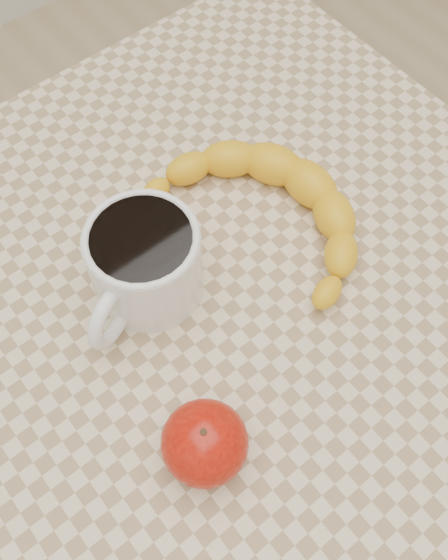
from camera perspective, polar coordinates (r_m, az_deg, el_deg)
ground at (r=1.40m, az=0.00°, el=-15.33°), size 3.00×3.00×0.00m
table at (r=0.77m, az=0.00°, el=-3.80°), size 0.80×0.80×0.75m
coffee_mug at (r=0.65m, az=-7.35°, el=1.61°), size 0.18×0.16×0.10m
orange_juice_glass at (r=0.69m, az=-6.33°, el=4.15°), size 0.06×0.06×0.07m
apple at (r=0.59m, az=-1.79°, el=-14.66°), size 0.08×0.08×0.08m
banana at (r=0.71m, az=3.86°, el=6.23°), size 0.29×0.36×0.05m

